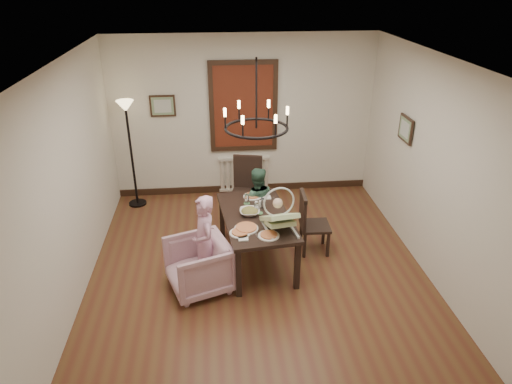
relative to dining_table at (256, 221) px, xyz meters
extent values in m
cube|color=brown|center=(0.00, -0.24, -0.64)|extent=(4.50, 5.00, 0.01)
cube|color=white|center=(0.00, -0.24, 2.16)|extent=(4.50, 5.00, 0.01)
cube|color=beige|center=(0.00, 2.26, 0.76)|extent=(4.50, 0.01, 2.80)
cube|color=beige|center=(-2.25, -0.24, 0.76)|extent=(0.01, 5.00, 2.80)
cube|color=beige|center=(2.25, -0.24, 0.76)|extent=(0.01, 5.00, 2.80)
cube|color=black|center=(0.00, 0.00, 0.06)|extent=(1.04, 1.64, 0.05)
cube|color=black|center=(-0.29, -0.75, -0.30)|extent=(0.07, 0.07, 0.68)
cube|color=black|center=(-0.45, 0.67, -0.30)|extent=(0.07, 0.07, 0.68)
cube|color=black|center=(0.45, -0.67, -0.30)|extent=(0.07, 0.07, 0.68)
cube|color=black|center=(0.29, 0.75, -0.30)|extent=(0.07, 0.07, 0.68)
imported|color=#D1A0B8|center=(-0.79, -0.54, -0.30)|extent=(0.95, 0.94, 0.68)
imported|color=#E09EBD|center=(-0.70, -0.47, -0.12)|extent=(0.34, 0.44, 1.05)
imported|color=#385F49|center=(0.07, 0.66, -0.18)|extent=(0.47, 0.38, 0.93)
imported|color=white|center=(-0.09, 0.04, 0.12)|extent=(0.33, 0.33, 0.08)
cylinder|color=tan|center=(-0.16, -0.36, 0.10)|extent=(0.31, 0.31, 0.04)
cylinder|color=silver|center=(0.01, 0.08, 0.15)|extent=(0.07, 0.07, 0.13)
cube|color=maroon|center=(0.00, 2.22, 0.96)|extent=(1.00, 0.03, 1.40)
cube|color=black|center=(-1.35, 2.23, 1.01)|extent=(0.42, 0.03, 0.36)
cube|color=black|center=(2.21, 0.66, 1.01)|extent=(0.03, 0.42, 0.36)
torus|color=black|center=(0.00, 0.00, 1.31)|extent=(0.80, 0.80, 0.04)
camera|label=1|loc=(-0.53, -5.34, 3.08)|focal=32.00mm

